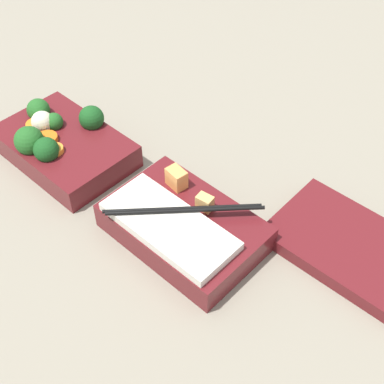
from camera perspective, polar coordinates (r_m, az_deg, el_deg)
The scene contains 4 objects.
ground_plane at distance 0.77m, azimuth -7.69°, elevation 0.28°, with size 3.00×3.00×0.00m, color gray.
bento_tray_vegetable at distance 0.83m, azimuth -13.79°, elevation 5.07°, with size 0.20×0.14×0.07m.
bento_tray_rice at distance 0.69m, azimuth -0.99°, elevation -3.59°, with size 0.20×0.15×0.07m.
bento_lid at distance 0.72m, azimuth 16.39°, elevation -5.54°, with size 0.20×0.13×0.02m, color maroon.
Camera 1 is at (0.44, -0.32, 0.55)m, focal length 50.00 mm.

